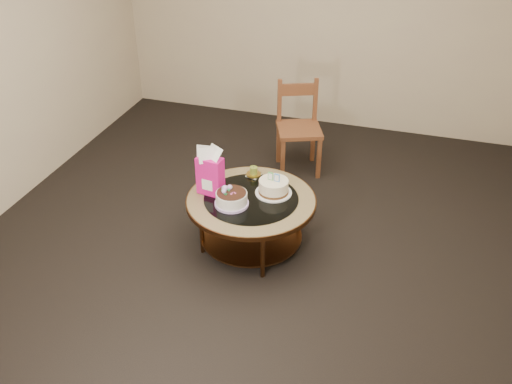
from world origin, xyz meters
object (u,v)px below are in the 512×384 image
(decorated_cake, at_px, (231,199))
(gift_bag, at_px, (210,171))
(coffee_table, at_px, (251,206))
(dining_chair, at_px, (299,127))
(cream_cake, at_px, (274,187))

(decorated_cake, distance_m, gift_bag, 0.28)
(coffee_table, height_order, dining_chair, dining_chair)
(cream_cake, bearing_deg, coffee_table, -133.48)
(coffee_table, bearing_deg, gift_bag, -176.55)
(decorated_cake, height_order, dining_chair, dining_chair)
(decorated_cake, bearing_deg, cream_cake, 43.57)
(gift_bag, bearing_deg, cream_cake, 24.52)
(coffee_table, distance_m, cream_cake, 0.23)
(decorated_cake, distance_m, cream_cake, 0.36)
(cream_cake, height_order, dining_chair, dining_chair)
(coffee_table, bearing_deg, decorated_cake, -130.64)
(dining_chair, bearing_deg, gift_bag, -127.11)
(coffee_table, relative_size, cream_cake, 3.53)
(decorated_cake, bearing_deg, gift_bag, 151.67)
(dining_chair, bearing_deg, cream_cake, -107.33)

